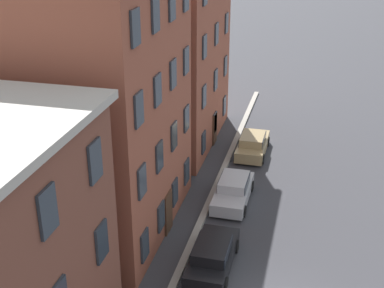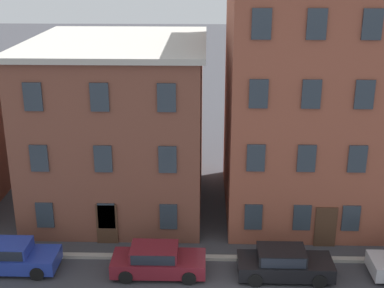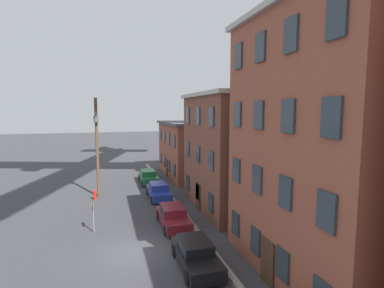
% 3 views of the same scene
% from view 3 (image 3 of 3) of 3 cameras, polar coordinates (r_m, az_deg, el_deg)
% --- Properties ---
extents(ground_plane, '(200.00, 200.00, 0.00)m').
position_cam_3_polar(ground_plane, '(18.96, -11.20, -19.71)').
color(ground_plane, '#38383D').
extents(kerb_strip, '(56.00, 0.36, 0.16)m').
position_cam_3_polar(kerb_strip, '(19.75, 2.62, -18.22)').
color(kerb_strip, '#9E998E').
rests_on(kerb_strip, ground_plane).
extents(apartment_corner, '(12.13, 10.12, 6.86)m').
position_cam_3_polar(apartment_corner, '(38.84, 2.19, -0.75)').
color(apartment_corner, brown).
rests_on(apartment_corner, ground_plane).
extents(apartment_midblock, '(10.10, 11.82, 9.74)m').
position_cam_3_polar(apartment_midblock, '(26.87, 12.87, -1.06)').
color(apartment_midblock, brown).
rests_on(apartment_midblock, ground_plane).
extents(apartment_far, '(10.40, 10.32, 13.24)m').
position_cam_3_polar(apartment_far, '(17.21, 29.13, -0.01)').
color(apartment_far, brown).
rests_on(apartment_far, ground_plane).
extents(car_green, '(4.40, 1.92, 1.43)m').
position_cam_3_polar(car_green, '(35.04, -8.33, -6.08)').
color(car_green, '#1E6638').
rests_on(car_green, ground_plane).
extents(car_blue, '(4.40, 1.92, 1.43)m').
position_cam_3_polar(car_blue, '(28.89, -6.36, -8.78)').
color(car_blue, '#233899').
rests_on(car_blue, ground_plane).
extents(car_maroon, '(4.40, 1.92, 1.43)m').
position_cam_3_polar(car_maroon, '(22.26, -3.62, -13.45)').
color(car_maroon, maroon).
rests_on(car_maroon, ground_plane).
extents(car_black, '(4.40, 1.92, 1.43)m').
position_cam_3_polar(car_black, '(16.97, 0.72, -20.06)').
color(car_black, black).
rests_on(car_black, ground_plane).
extents(caution_sign, '(0.91, 0.08, 2.38)m').
position_cam_3_polar(caution_sign, '(21.82, -18.35, -11.89)').
color(caution_sign, slate).
rests_on(caution_sign, ground_plane).
extents(utility_pole, '(2.40, 0.44, 9.49)m').
position_cam_3_polar(utility_pole, '(29.71, -17.66, 0.37)').
color(utility_pole, brown).
rests_on(utility_pole, ground_plane).
extents(fire_hydrant, '(0.24, 0.34, 0.96)m').
position_cam_3_polar(fire_hydrant, '(29.70, -18.02, -9.16)').
color(fire_hydrant, red).
rests_on(fire_hydrant, ground_plane).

